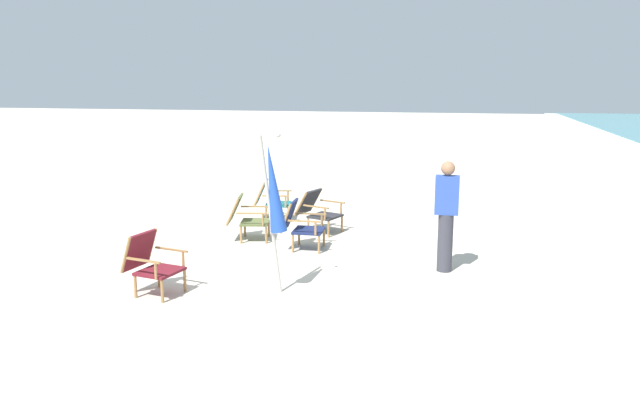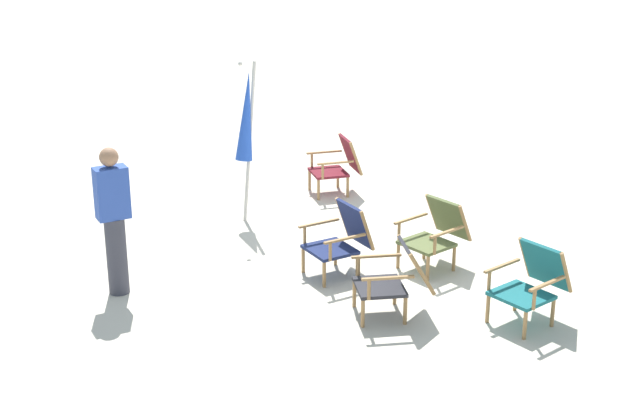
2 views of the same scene
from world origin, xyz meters
The scene contains 8 objects.
ground_plane centered at (0.00, 0.00, 0.00)m, with size 80.00×80.00×0.00m, color beige.
beach_chair_front_right centered at (-0.70, -0.30, 0.43)m, with size 0.70×0.81×0.80m.
beach_chair_front_left centered at (-1.51, 0.81, 0.42)m, with size 0.81×0.92×0.78m.
beach_chair_back_right centered at (-2.28, -0.31, 0.43)m, with size 0.69×0.80×0.80m.
beach_chair_far_center centered at (2.15, -0.67, 0.43)m, with size 0.71×0.79×0.82m.
beach_chair_mid_center centered at (-0.34, 0.76, 0.43)m, with size 0.61×0.69×0.82m.
umbrella_furled_blue centered at (1.79, 0.92, 1.39)m, with size 0.31×0.40×2.12m.
person_near_chairs centered at (0.40, 3.12, 0.84)m, with size 0.22×0.34×1.63m.
Camera 1 is at (9.41, 3.11, 2.83)m, focal length 35.00 mm.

